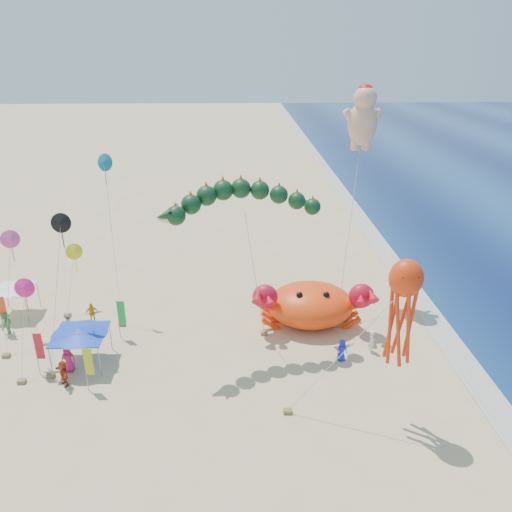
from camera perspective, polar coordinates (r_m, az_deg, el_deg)
The scene contains 11 objects.
ground at distance 35.79m, azimuth 3.38°, elevation -10.84°, with size 320.00×320.00×0.00m, color #D1B784.
foam_strip at distance 38.75m, azimuth 21.61°, elevation -9.73°, with size 320.00×320.00×0.00m, color silver.
crab_inflatable at distance 38.37m, azimuth 6.26°, elevation -5.43°, with size 8.93×5.58×3.91m.
dragon_kite at distance 32.20m, azimuth -1.58°, elevation 5.78°, with size 11.18×6.22×11.62m.
cherub_kite at distance 40.49m, azimuth 12.15°, elevation 15.36°, with size 3.68×7.42×17.21m.
octopus_kite at distance 27.26m, azimuth 16.37°, elevation -5.30°, with size 6.95×1.61×9.96m.
canopy_blue at distance 35.30m, azimuth -19.54°, elevation -8.14°, with size 3.67×3.67×2.71m.
canopy_white at distance 43.50m, azimuth -26.02°, elevation -3.16°, with size 3.11×3.11×2.71m.
feather_flags at distance 36.57m, azimuth -21.31°, elevation -8.06°, with size 9.43×7.03×3.20m.
beachgoers at distance 36.70m, azimuth -16.96°, elevation -9.39°, with size 27.08×8.85×1.89m.
small_kites at distance 37.78m, azimuth -21.80°, elevation 1.24°, with size 7.80×11.09×12.66m.
Camera 1 is at (-3.19, -29.54, 19.96)m, focal length 35.00 mm.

